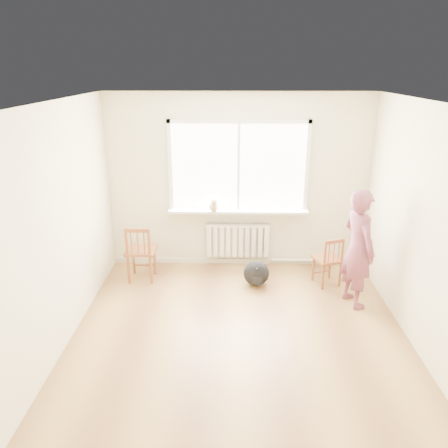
{
  "coord_description": "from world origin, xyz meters",
  "views": [
    {
      "loc": [
        -0.1,
        -4.26,
        3.04
      ],
      "look_at": [
        -0.2,
        1.2,
        1.06
      ],
      "focal_mm": 35.0,
      "sensor_mm": 36.0,
      "label": 1
    }
  ],
  "objects_px": {
    "chair_right": "(329,261)",
    "backpack": "(256,273)",
    "chair_left": "(140,253)",
    "cat": "(214,205)",
    "person": "(358,249)"
  },
  "relations": [
    {
      "from": "chair_right",
      "to": "person",
      "type": "xyz_separation_m",
      "value": [
        0.23,
        -0.52,
        0.42
      ]
    },
    {
      "from": "chair_left",
      "to": "person",
      "type": "height_order",
      "value": "person"
    },
    {
      "from": "chair_left",
      "to": "cat",
      "type": "distance_m",
      "value": 1.31
    },
    {
      "from": "chair_left",
      "to": "backpack",
      "type": "bearing_deg",
      "value": 176.47
    },
    {
      "from": "chair_left",
      "to": "chair_right",
      "type": "relative_size",
      "value": 1.16
    },
    {
      "from": "chair_right",
      "to": "person",
      "type": "bearing_deg",
      "value": 95.07
    },
    {
      "from": "chair_left",
      "to": "backpack",
      "type": "distance_m",
      "value": 1.73
    },
    {
      "from": "cat",
      "to": "backpack",
      "type": "xyz_separation_m",
      "value": [
        0.64,
        -0.57,
        -0.86
      ]
    },
    {
      "from": "chair_right",
      "to": "backpack",
      "type": "bearing_deg",
      "value": -17.77
    },
    {
      "from": "chair_right",
      "to": "backpack",
      "type": "distance_m",
      "value": 1.07
    },
    {
      "from": "chair_left",
      "to": "backpack",
      "type": "xyz_separation_m",
      "value": [
        1.71,
        -0.13,
        -0.25
      ]
    },
    {
      "from": "person",
      "to": "chair_left",
      "type": "bearing_deg",
      "value": 59.8
    },
    {
      "from": "person",
      "to": "backpack",
      "type": "bearing_deg",
      "value": 50.64
    },
    {
      "from": "chair_left",
      "to": "chair_right",
      "type": "bearing_deg",
      "value": 178.7
    },
    {
      "from": "chair_left",
      "to": "cat",
      "type": "bearing_deg",
      "value": -156.84
    }
  ]
}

